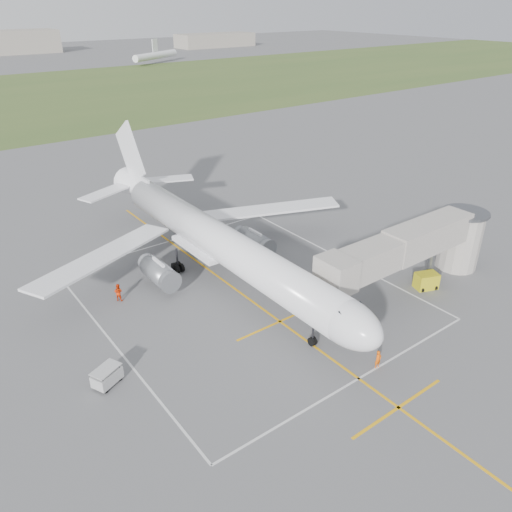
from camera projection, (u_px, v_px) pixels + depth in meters
ground at (222, 279)px, 54.34m from camera, size 700.00×700.00×0.00m
apron_markings at (254, 302)px, 50.20m from camera, size 28.20×60.00×0.01m
airliner at (217, 241)px, 52.85m from camera, size 38.93×46.75×13.52m
jet_bridge at (422, 246)px, 50.95m from camera, size 23.40×5.00×7.20m
gpu_unit at (426, 281)px, 52.35m from camera, size 2.66×2.24×1.71m
baggage_cart at (107, 376)px, 39.15m from camera, size 2.64×2.19×1.59m
ramp_worker_nose at (378, 359)px, 41.00m from camera, size 0.61×0.42×1.63m
ramp_worker_wing at (118, 292)px, 50.18m from camera, size 1.12×1.14×1.86m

